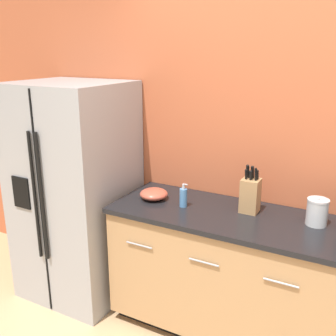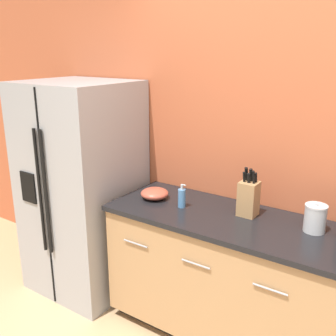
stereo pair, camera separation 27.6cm
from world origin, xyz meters
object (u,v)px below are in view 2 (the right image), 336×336
Objects in this scene: knife_block at (249,198)px; refrigerator at (83,189)px; soap_dispenser at (182,198)px; steel_canister at (315,218)px; mixing_bowl at (155,193)px.

refrigerator is at bearing -173.55° from knife_block.
refrigerator is at bearing -178.33° from soap_dispenser.
steel_canister is (1.81, 0.16, 0.14)m from refrigerator.
mixing_bowl is at bearing 4.43° from refrigerator.
soap_dispenser is 0.83× the size of mixing_bowl.
knife_block reaches higher than soap_dispenser.
knife_block is at bearing 179.85° from steel_canister.
knife_block is 1.90× the size of soap_dispenser.
refrigerator is 1.40m from knife_block.
soap_dispenser is at bearing -171.59° from steel_canister.
soap_dispenser is (0.95, 0.03, 0.12)m from refrigerator.
refrigerator reaches higher than soap_dispenser.
knife_block is at bearing 16.51° from soap_dispenser.
refrigerator is at bearing -175.10° from steel_canister.
soap_dispenser is 0.26m from mixing_bowl.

